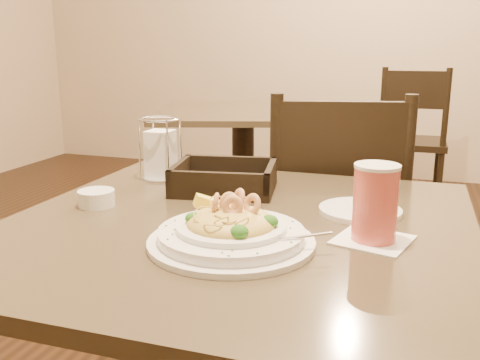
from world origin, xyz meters
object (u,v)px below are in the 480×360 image
(background_table, at_px, (243,151))
(drink_glass, at_px, (375,204))
(dining_chair_near, at_px, (333,230))
(dining_chair_far, at_px, (411,137))
(pasta_bowl, at_px, (231,231))
(napkin_caddy, at_px, (161,153))
(butter_ramekin, at_px, (96,198))
(main_table, at_px, (237,326))
(side_plate, at_px, (360,211))
(bread_basket, at_px, (224,181))

(background_table, relative_size, drink_glass, 7.48)
(dining_chair_near, distance_m, dining_chair_far, 1.91)
(dining_chair_far, height_order, pasta_bowl, dining_chair_far)
(napkin_caddy, height_order, butter_ramekin, napkin_caddy)
(main_table, relative_size, background_table, 0.80)
(dining_chair_near, xyz_separation_m, side_plate, (0.12, -0.51, 0.23))
(side_plate, xyz_separation_m, butter_ramekin, (-0.55, -0.13, 0.01))
(main_table, xyz_separation_m, bread_basket, (-0.10, 0.21, 0.25))
(main_table, xyz_separation_m, butter_ramekin, (-0.32, 0.01, 0.24))
(dining_chair_near, distance_m, pasta_bowl, 0.81)
(background_table, xyz_separation_m, dining_chair_far, (0.87, 0.75, 0.00))
(bread_basket, bearing_deg, dining_chair_far, 80.06)
(side_plate, bearing_deg, bread_basket, 166.27)
(drink_glass, bearing_deg, main_table, 174.80)
(background_table, height_order, napkin_caddy, napkin_caddy)
(drink_glass, distance_m, napkin_caddy, 0.63)
(dining_chair_near, relative_size, pasta_bowl, 2.92)
(background_table, xyz_separation_m, napkin_caddy, (0.27, -1.52, 0.30))
(main_table, xyz_separation_m, background_table, (-0.56, 1.79, 0.00))
(side_plate, bearing_deg, napkin_caddy, 165.30)
(main_table, xyz_separation_m, side_plate, (0.22, 0.13, 0.23))
(bread_basket, bearing_deg, dining_chair_near, 64.97)
(dining_chair_near, xyz_separation_m, butter_ramekin, (-0.42, -0.64, 0.24))
(drink_glass, relative_size, bread_basket, 0.57)
(background_table, distance_m, pasta_bowl, 2.02)
(napkin_caddy, bearing_deg, background_table, 99.97)
(main_table, height_order, dining_chair_far, dining_chair_far)
(background_table, relative_size, bread_basket, 4.29)
(pasta_bowl, xyz_separation_m, napkin_caddy, (-0.33, 0.39, 0.04))
(drink_glass, xyz_separation_m, side_plate, (-0.04, 0.16, -0.06))
(pasta_bowl, relative_size, napkin_caddy, 1.99)
(background_table, height_order, side_plate, side_plate)
(main_table, distance_m, butter_ramekin, 0.40)
(napkin_caddy, bearing_deg, side_plate, -14.70)
(dining_chair_far, bearing_deg, side_plate, 87.28)
(dining_chair_near, distance_m, drink_glass, 0.75)
(dining_chair_far, relative_size, bread_basket, 3.54)
(background_table, relative_size, butter_ramekin, 14.33)
(pasta_bowl, xyz_separation_m, side_plate, (0.19, 0.26, -0.02))
(drink_glass, bearing_deg, butter_ramekin, 176.92)
(main_table, height_order, bread_basket, bread_basket)
(dining_chair_near, relative_size, drink_glass, 6.17)
(background_table, xyz_separation_m, dining_chair_near, (0.66, -1.14, 0.00))
(main_table, distance_m, side_plate, 0.35)
(background_table, bearing_deg, main_table, -72.51)
(dining_chair_near, relative_size, napkin_caddy, 5.83)
(dining_chair_near, relative_size, side_plate, 5.49)
(dining_chair_near, bearing_deg, pasta_bowl, 71.00)
(napkin_caddy, xyz_separation_m, butter_ramekin, (-0.02, -0.26, -0.05))
(drink_glass, relative_size, napkin_caddy, 0.94)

